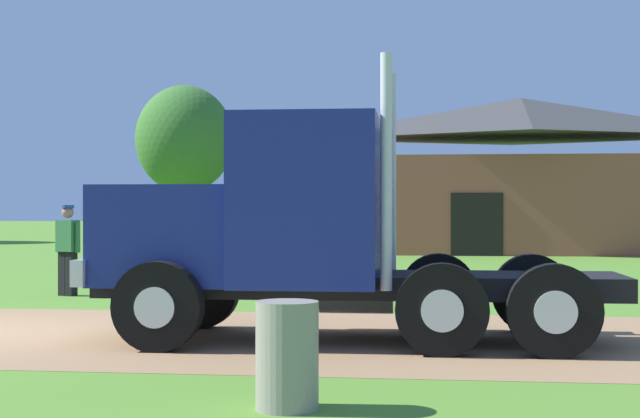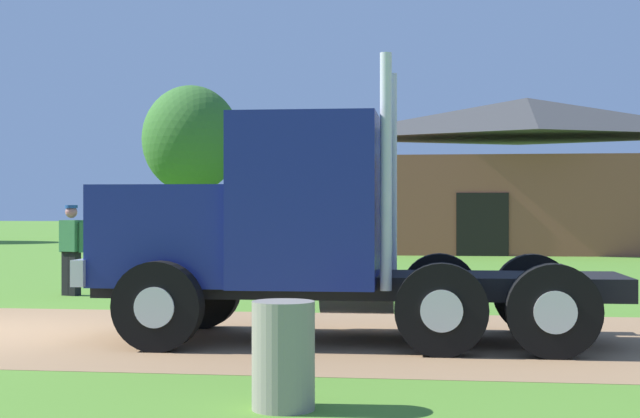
% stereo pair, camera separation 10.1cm
% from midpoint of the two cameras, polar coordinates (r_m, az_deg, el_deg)
% --- Properties ---
extents(truck_foreground_white, '(6.68, 2.65, 3.50)m').
position_cam_midpoint_polar(truck_foreground_white, '(12.23, -1.83, -1.53)').
color(truck_foreground_white, black).
rests_on(truck_foreground_white, ground_plane).
extents(visitor_far_side, '(0.56, 0.37, 1.74)m').
position_cam_midpoint_polar(visitor_far_side, '(19.01, -14.90, -2.18)').
color(visitor_far_side, '#33723F').
rests_on(visitor_far_side, ground_plane).
extents(steel_barrel, '(0.53, 0.53, 0.91)m').
position_cam_midpoint_polar(steel_barrel, '(8.13, -2.32, -8.68)').
color(steel_barrel, gray).
rests_on(steel_barrel, ground_plane).
extents(shed_building, '(12.56, 5.98, 5.79)m').
position_cam_midpoint_polar(shed_building, '(36.67, 11.78, 1.84)').
color(shed_building, brown).
rests_on(shed_building, ground_plane).
extents(tree_mid, '(5.39, 5.39, 8.42)m').
position_cam_midpoint_polar(tree_mid, '(53.50, -8.10, 4.12)').
color(tree_mid, '#513823').
rests_on(tree_mid, ground_plane).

